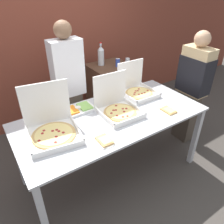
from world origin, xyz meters
The scene contains 15 objects.
ground_plane centered at (0.00, 0.00, 0.00)m, with size 16.00×16.00×0.00m, color #423D38.
brick_wall_behind centered at (0.00, 1.70, 1.40)m, with size 10.00×0.06×2.80m.
buffet_table centered at (0.00, 0.00, 0.79)m, with size 2.13×0.99×0.89m.
pizza_box_far_right centered at (0.09, 0.03, 0.96)m, with size 0.43×0.45×0.42m.
pizza_box_near_right centered at (0.57, 0.27, 0.96)m, with size 0.41×0.43×0.41m.
pizza_box_near_left centered at (-0.67, 0.05, 0.97)m, with size 0.55×0.56×0.48m.
paper_plate_front_left centered at (0.59, -0.29, 0.90)m, with size 0.24×0.24×0.03m.
paper_plate_front_right centered at (-0.31, -0.34, 0.90)m, with size 0.22×0.22×0.03m.
veggie_tray centered at (-0.27, 0.30, 0.91)m, with size 0.38×0.23×0.05m.
sideboard_podium centered at (0.63, 1.04, 0.52)m, with size 0.62×0.53×1.05m.
soda_bottle centered at (0.53, 1.11, 1.20)m, with size 0.10×0.10×0.35m.
soda_can_silver centered at (0.84, 0.84, 1.11)m, with size 0.07×0.07×0.12m.
soda_can_colored centered at (0.70, 0.90, 1.11)m, with size 0.07×0.07×0.12m.
person_guest_plaid centered at (-0.15, 0.81, 0.95)m, with size 0.40×0.22×1.80m.
person_server_vest centered at (1.37, 0.00, 0.93)m, with size 0.24×0.42×1.65m.
Camera 1 is at (-1.14, -1.72, 2.22)m, focal length 35.00 mm.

